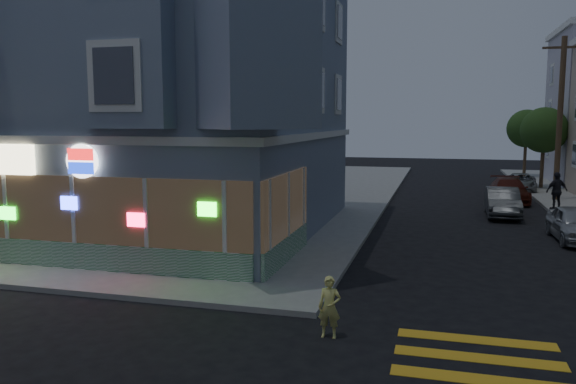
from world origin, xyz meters
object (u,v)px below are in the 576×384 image
at_px(traffic_signal, 237,159).
at_px(running_child, 329,307).
at_px(street_tree_far, 526,129).
at_px(utility_pole, 560,116).
at_px(street_tree_near, 544,130).
at_px(pedestrian_b, 557,191).
at_px(parked_car_b, 502,202).
at_px(parked_car_a, 575,224).
at_px(parked_car_d, 520,183).
at_px(parked_car_c, 509,190).

bearing_deg(traffic_signal, running_child, -41.81).
bearing_deg(street_tree_far, utility_pole, -90.82).
xyz_separation_m(street_tree_near, pedestrian_b, (-0.90, -10.13, -2.84)).
distance_m(street_tree_far, pedestrian_b, 18.37).
bearing_deg(street_tree_far, running_child, -103.23).
height_order(street_tree_near, parked_car_b, street_tree_near).
distance_m(parked_car_a, parked_car_d, 15.60).
relative_size(street_tree_near, parked_car_d, 1.25).
height_order(parked_car_b, parked_car_c, parked_car_b).
bearing_deg(street_tree_near, traffic_signal, -115.85).
distance_m(street_tree_far, parked_car_b, 20.54).
height_order(utility_pole, running_child, utility_pole).
relative_size(parked_car_c, parked_car_d, 1.10).
bearing_deg(running_child, street_tree_far, 74.70).
relative_size(parked_car_a, parked_car_c, 0.84).
height_order(utility_pole, parked_car_c, utility_pole).
bearing_deg(utility_pole, street_tree_near, 88.09).
height_order(street_tree_near, pedestrian_b, street_tree_near).
distance_m(street_tree_near, parked_car_a, 17.53).
relative_size(utility_pole, parked_car_c, 1.94).
bearing_deg(parked_car_c, street_tree_far, 78.63).
xyz_separation_m(street_tree_near, traffic_signal, (-12.17, -25.12, -0.46)).
bearing_deg(utility_pole, parked_car_d, 106.30).
bearing_deg(street_tree_near, running_child, -106.70).
relative_size(running_child, parked_car_a, 0.34).
relative_size(running_child, parked_car_c, 0.28).
relative_size(street_tree_far, running_child, 4.01).
xyz_separation_m(street_tree_far, parked_car_c, (-2.75, -14.75, -3.26)).
relative_size(street_tree_far, traffic_signal, 1.08).
distance_m(parked_car_a, traffic_signal, 13.61).
relative_size(street_tree_near, parked_car_b, 1.27).
xyz_separation_m(street_tree_far, parked_car_a, (-1.50, -25.15, -3.27)).
relative_size(running_child, traffic_signal, 0.27).
bearing_deg(parked_car_a, parked_car_c, 94.65).
distance_m(utility_pole, parked_car_c, 4.90).
distance_m(street_tree_near, running_child, 30.46).
bearing_deg(parked_car_b, utility_pole, 61.04).
bearing_deg(parked_car_c, parked_car_d, 75.70).
bearing_deg(running_child, pedestrian_b, 65.48).
relative_size(street_tree_near, running_child, 4.01).
height_order(utility_pole, street_tree_far, utility_pole).
bearing_deg(parked_car_d, pedestrian_b, -79.03).
bearing_deg(street_tree_far, street_tree_near, -90.00).
xyz_separation_m(pedestrian_b, traffic_signal, (-11.27, -14.99, 2.37)).
xyz_separation_m(street_tree_far, running_child, (-8.70, -37.00, -3.27)).
bearing_deg(parked_car_a, running_child, -123.47).
height_order(utility_pole, street_tree_near, utility_pole).
relative_size(utility_pole, running_child, 6.81).
distance_m(pedestrian_b, parked_car_c, 3.87).
relative_size(running_child, pedestrian_b, 0.70).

